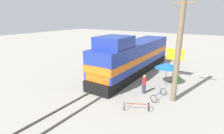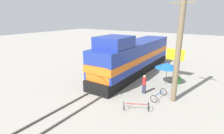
# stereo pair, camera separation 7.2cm
# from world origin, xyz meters

# --- Properties ---
(ground_plane) EXTENTS (120.00, 120.00, 0.00)m
(ground_plane) POSITION_xyz_m (0.00, 0.00, 0.00)
(ground_plane) COLOR gray
(rail_near) EXTENTS (0.08, 28.55, 0.15)m
(rail_near) POSITION_xyz_m (-0.72, 0.00, 0.07)
(rail_near) COLOR #4C4742
(rail_near) RESTS_ON ground_plane
(rail_far) EXTENTS (0.08, 28.55, 0.15)m
(rail_far) POSITION_xyz_m (0.72, 0.00, 0.07)
(rail_far) COLOR #4C4742
(rail_far) RESTS_ON ground_plane
(locomotive) EXTENTS (3.20, 16.22, 5.09)m
(locomotive) POSITION_xyz_m (0.00, 4.05, 2.14)
(locomotive) COLOR black
(locomotive) RESTS_ON ground_plane
(utility_pole) EXTENTS (1.80, 0.44, 9.06)m
(utility_pole) POSITION_xyz_m (6.26, -0.68, 4.58)
(utility_pole) COLOR #726047
(utility_pole) RESTS_ON ground_plane
(vendor_umbrella) EXTENTS (2.46, 2.46, 2.38)m
(vendor_umbrella) POSITION_xyz_m (4.59, 2.71, 2.10)
(vendor_umbrella) COLOR #4C4C4C
(vendor_umbrella) RESTS_ON ground_plane
(billboard_sign) EXTENTS (1.99, 0.12, 3.46)m
(billboard_sign) POSITION_xyz_m (4.73, 5.12, 2.59)
(billboard_sign) COLOR #595959
(billboard_sign) RESTS_ON ground_plane
(shrub_cluster) EXTENTS (0.89, 0.89, 0.89)m
(shrub_cluster) POSITION_xyz_m (5.53, 3.59, 0.44)
(shrub_cluster) COLOR #388C38
(shrub_cluster) RESTS_ON ground_plane
(person_bystander) EXTENTS (0.34, 0.34, 1.82)m
(person_bystander) POSITION_xyz_m (3.55, -0.69, 1.00)
(person_bystander) COLOR #2D3347
(person_bystander) RESTS_ON ground_plane
(bicycle) EXTENTS (0.88, 2.00, 0.66)m
(bicycle) POSITION_xyz_m (5.10, -0.98, 0.34)
(bicycle) COLOR black
(bicycle) RESTS_ON ground_plane
(bicycle_spare) EXTENTS (2.03, 1.51, 0.67)m
(bicycle_spare) POSITION_xyz_m (4.29, -3.87, 0.35)
(bicycle_spare) COLOR black
(bicycle_spare) RESTS_ON ground_plane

